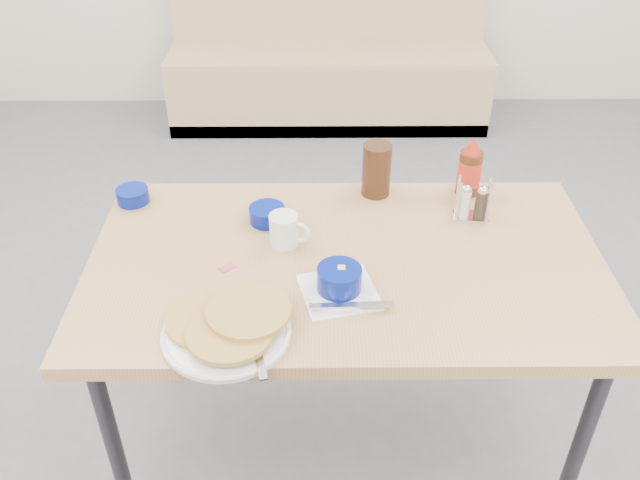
{
  "coord_description": "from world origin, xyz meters",
  "views": [
    {
      "loc": [
        -0.08,
        -1.21,
        1.87
      ],
      "look_at": [
        -0.07,
        0.26,
        0.82
      ],
      "focal_mm": 38.0,
      "sensor_mm": 36.0,
      "label": 1
    }
  ],
  "objects_px": {
    "butter_bowl": "(267,214)",
    "amber_tumbler": "(377,170)",
    "booth_bench": "(329,61)",
    "condiment_caddy": "(473,204)",
    "grits_setting": "(339,283)",
    "creamer_bowl": "(133,195)",
    "syrup_bottle": "(470,170)",
    "coffee_mug": "(285,230)",
    "pancake_plate": "(228,327)",
    "dining_table": "(346,277)"
  },
  "relations": [
    {
      "from": "pancake_plate",
      "to": "grits_setting",
      "type": "bearing_deg",
      "value": 29.08
    },
    {
      "from": "booth_bench",
      "to": "condiment_caddy",
      "type": "distance_m",
      "value": 2.4
    },
    {
      "from": "creamer_bowl",
      "to": "pancake_plate",
      "type": "bearing_deg",
      "value": -59.15
    },
    {
      "from": "coffee_mug",
      "to": "dining_table",
      "type": "bearing_deg",
      "value": -23.89
    },
    {
      "from": "booth_bench",
      "to": "butter_bowl",
      "type": "bearing_deg",
      "value": -95.46
    },
    {
      "from": "condiment_caddy",
      "to": "syrup_bottle",
      "type": "relative_size",
      "value": 0.66
    },
    {
      "from": "dining_table",
      "to": "condiment_caddy",
      "type": "height_order",
      "value": "condiment_caddy"
    },
    {
      "from": "pancake_plate",
      "to": "amber_tumbler",
      "type": "xyz_separation_m",
      "value": [
        0.39,
        0.63,
        0.06
      ]
    },
    {
      "from": "coffee_mug",
      "to": "grits_setting",
      "type": "distance_m",
      "value": 0.26
    },
    {
      "from": "dining_table",
      "to": "condiment_caddy",
      "type": "distance_m",
      "value": 0.44
    },
    {
      "from": "amber_tumbler",
      "to": "condiment_caddy",
      "type": "height_order",
      "value": "amber_tumbler"
    },
    {
      "from": "booth_bench",
      "to": "condiment_caddy",
      "type": "xyz_separation_m",
      "value": [
        0.38,
        -2.33,
        0.45
      ]
    },
    {
      "from": "booth_bench",
      "to": "amber_tumbler",
      "type": "relative_size",
      "value": 11.42
    },
    {
      "from": "dining_table",
      "to": "coffee_mug",
      "type": "distance_m",
      "value": 0.21
    },
    {
      "from": "booth_bench",
      "to": "grits_setting",
      "type": "distance_m",
      "value": 2.71
    },
    {
      "from": "dining_table",
      "to": "coffee_mug",
      "type": "bearing_deg",
      "value": 156.11
    },
    {
      "from": "booth_bench",
      "to": "syrup_bottle",
      "type": "bearing_deg",
      "value": -79.96
    },
    {
      "from": "creamer_bowl",
      "to": "amber_tumbler",
      "type": "relative_size",
      "value": 0.59
    },
    {
      "from": "dining_table",
      "to": "condiment_caddy",
      "type": "relative_size",
      "value": 11.17
    },
    {
      "from": "grits_setting",
      "to": "condiment_caddy",
      "type": "xyz_separation_m",
      "value": [
        0.4,
        0.35,
        0.01
      ]
    },
    {
      "from": "booth_bench",
      "to": "dining_table",
      "type": "relative_size",
      "value": 1.36
    },
    {
      "from": "dining_table",
      "to": "pancake_plate",
      "type": "height_order",
      "value": "pancake_plate"
    },
    {
      "from": "pancake_plate",
      "to": "syrup_bottle",
      "type": "relative_size",
      "value": 1.63
    },
    {
      "from": "grits_setting",
      "to": "amber_tumbler",
      "type": "distance_m",
      "value": 0.5
    },
    {
      "from": "grits_setting",
      "to": "coffee_mug",
      "type": "bearing_deg",
      "value": 123.62
    },
    {
      "from": "butter_bowl",
      "to": "syrup_bottle",
      "type": "relative_size",
      "value": 0.55
    },
    {
      "from": "coffee_mug",
      "to": "grits_setting",
      "type": "xyz_separation_m",
      "value": [
        0.14,
        -0.22,
        -0.01
      ]
    },
    {
      "from": "amber_tumbler",
      "to": "syrup_bottle",
      "type": "height_order",
      "value": "syrup_bottle"
    },
    {
      "from": "syrup_bottle",
      "to": "creamer_bowl",
      "type": "bearing_deg",
      "value": -177.55
    },
    {
      "from": "grits_setting",
      "to": "amber_tumbler",
      "type": "height_order",
      "value": "amber_tumbler"
    },
    {
      "from": "booth_bench",
      "to": "creamer_bowl",
      "type": "relative_size",
      "value": 19.48
    },
    {
      "from": "butter_bowl",
      "to": "coffee_mug",
      "type": "bearing_deg",
      "value": -62.87
    },
    {
      "from": "dining_table",
      "to": "grits_setting",
      "type": "bearing_deg",
      "value": -99.58
    },
    {
      "from": "grits_setting",
      "to": "amber_tumbler",
      "type": "relative_size",
      "value": 1.46
    },
    {
      "from": "creamer_bowl",
      "to": "grits_setting",
      "type": "bearing_deg",
      "value": -35.37
    },
    {
      "from": "condiment_caddy",
      "to": "syrup_bottle",
      "type": "height_order",
      "value": "syrup_bottle"
    },
    {
      "from": "pancake_plate",
      "to": "grits_setting",
      "type": "height_order",
      "value": "grits_setting"
    },
    {
      "from": "pancake_plate",
      "to": "syrup_bottle",
      "type": "xyz_separation_m",
      "value": [
        0.68,
        0.63,
        0.06
      ]
    },
    {
      "from": "grits_setting",
      "to": "creamer_bowl",
      "type": "height_order",
      "value": "grits_setting"
    },
    {
      "from": "pancake_plate",
      "to": "amber_tumbler",
      "type": "relative_size",
      "value": 1.86
    },
    {
      "from": "booth_bench",
      "to": "condiment_caddy",
      "type": "height_order",
      "value": "booth_bench"
    },
    {
      "from": "booth_bench",
      "to": "grits_setting",
      "type": "bearing_deg",
      "value": -90.51
    },
    {
      "from": "butter_bowl",
      "to": "amber_tumbler",
      "type": "relative_size",
      "value": 0.63
    },
    {
      "from": "creamer_bowl",
      "to": "amber_tumbler",
      "type": "height_order",
      "value": "amber_tumbler"
    },
    {
      "from": "booth_bench",
      "to": "coffee_mug",
      "type": "relative_size",
      "value": 16.35
    },
    {
      "from": "booth_bench",
      "to": "condiment_caddy",
      "type": "bearing_deg",
      "value": -80.82
    },
    {
      "from": "booth_bench",
      "to": "amber_tumbler",
      "type": "distance_m",
      "value": 2.25
    },
    {
      "from": "booth_bench",
      "to": "coffee_mug",
      "type": "distance_m",
      "value": 2.51
    },
    {
      "from": "butter_bowl",
      "to": "condiment_caddy",
      "type": "relative_size",
      "value": 0.83
    },
    {
      "from": "grits_setting",
      "to": "condiment_caddy",
      "type": "height_order",
      "value": "condiment_caddy"
    }
  ]
}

